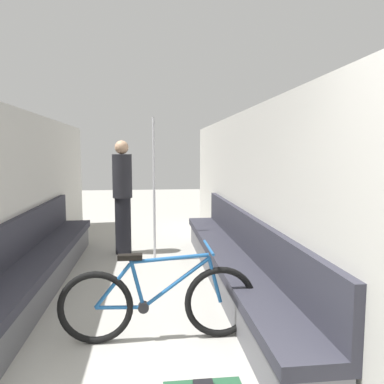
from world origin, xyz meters
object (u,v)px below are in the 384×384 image
(grab_pole_near, at_px, (154,193))
(bicycle, at_px, (159,302))
(bench_seat_row_right, at_px, (233,264))
(passenger_standing, at_px, (123,196))
(bench_seat_row_left, at_px, (33,271))

(grab_pole_near, bearing_deg, bicycle, -90.06)
(bench_seat_row_right, xyz_separation_m, grab_pole_near, (-0.89, 1.19, 0.73))
(bicycle, relative_size, grab_pole_near, 0.80)
(bench_seat_row_right, bearing_deg, passenger_standing, 129.45)
(bench_seat_row_right, relative_size, bicycle, 2.80)
(passenger_standing, bearing_deg, grab_pole_near, 74.50)
(bench_seat_row_left, distance_m, grab_pole_near, 1.94)
(bench_seat_row_right, bearing_deg, bench_seat_row_left, 180.00)
(bench_seat_row_right, relative_size, grab_pole_near, 2.25)
(bench_seat_row_right, distance_m, grab_pole_near, 1.65)
(bench_seat_row_left, relative_size, bicycle, 2.80)
(bench_seat_row_right, distance_m, bicycle, 1.45)
(bench_seat_row_right, xyz_separation_m, passenger_standing, (-1.37, 1.67, 0.63))
(bicycle, bearing_deg, passenger_standing, 90.75)
(grab_pole_near, distance_m, passenger_standing, 0.68)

